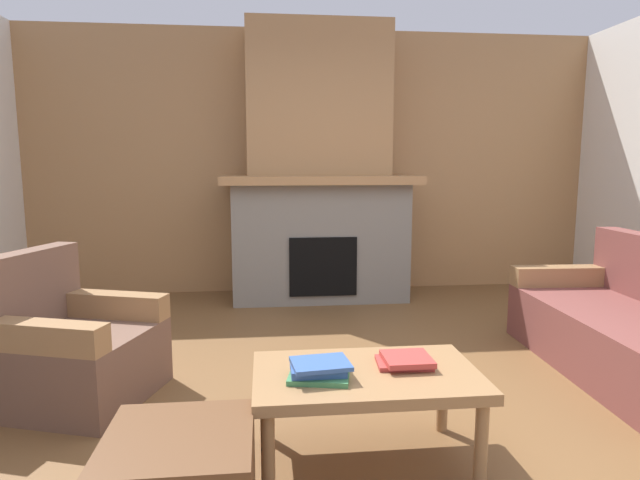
% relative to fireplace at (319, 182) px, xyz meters
% --- Properties ---
extents(ground, '(9.00, 9.00, 0.00)m').
position_rel_fireplace_xyz_m(ground, '(0.00, -2.62, -1.16)').
color(ground, brown).
extents(wall_back_wood_panel, '(6.00, 0.12, 2.70)m').
position_rel_fireplace_xyz_m(wall_back_wood_panel, '(0.00, 0.38, 0.19)').
color(wall_back_wood_panel, '#A87A4C').
rests_on(wall_back_wood_panel, ground).
extents(fireplace, '(1.90, 0.82, 2.70)m').
position_rel_fireplace_xyz_m(fireplace, '(0.00, 0.00, 0.00)').
color(fireplace, gray).
rests_on(fireplace, ground).
extents(armchair, '(0.96, 0.96, 0.85)m').
position_rel_fireplace_xyz_m(armchair, '(-1.66, -2.23, -0.87)').
color(armchair, brown).
rests_on(armchair, ground).
extents(coffee_table, '(1.00, 0.60, 0.43)m').
position_rel_fireplace_xyz_m(coffee_table, '(-0.11, -3.06, -0.79)').
color(coffee_table, '#997047').
rests_on(coffee_table, ground).
extents(book_stack_near_edge, '(0.29, 0.26, 0.07)m').
position_rel_fireplace_xyz_m(book_stack_near_edge, '(-0.32, -3.11, -0.70)').
color(book_stack_near_edge, '#3D7F4C').
rests_on(book_stack_near_edge, coffee_table).
extents(book_stack_center, '(0.26, 0.21, 0.05)m').
position_rel_fireplace_xyz_m(book_stack_center, '(0.08, -3.01, -0.71)').
color(book_stack_center, '#B23833').
rests_on(book_stack_center, coffee_table).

